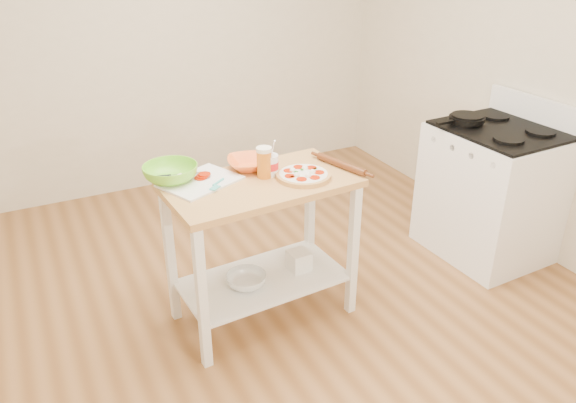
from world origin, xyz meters
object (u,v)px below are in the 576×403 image
at_px(cutting_board, 199,181).
at_px(knife, 170,176).
at_px(gas_stove, 491,191).
at_px(shelf_glass_bowl, 246,280).
at_px(orange_bowl, 250,163).
at_px(beer_pint, 264,162).
at_px(yogurt_tub, 270,165).
at_px(shelf_bin, 299,260).
at_px(spatula, 217,185).
at_px(green_bowl, 171,173).
at_px(rolling_pin, 341,165).
at_px(prep_island, 262,222).
at_px(pizza, 303,175).
at_px(skillet, 466,119).

bearing_deg(cutting_board, knife, 114.23).
height_order(gas_stove, shelf_glass_bowl, gas_stove).
bearing_deg(orange_bowl, beer_pint, -80.65).
bearing_deg(yogurt_tub, shelf_bin, -22.21).
distance_m(spatula, knife, 0.29).
relative_size(yogurt_tub, shelf_bin, 1.73).
relative_size(gas_stove, green_bowl, 3.70).
height_order(knife, yogurt_tub, yogurt_tub).
bearing_deg(gas_stove, rolling_pin, 178.38).
bearing_deg(prep_island, gas_stove, -0.92).
xyz_separation_m(rolling_pin, shelf_glass_bowl, (-0.61, 0.01, -0.62)).
xyz_separation_m(pizza, green_bowl, (-0.67, 0.29, 0.03)).
bearing_deg(skillet, orange_bowl, 178.31).
xyz_separation_m(knife, shelf_glass_bowl, (0.32, -0.28, -0.62)).
distance_m(pizza, rolling_pin, 0.26).
height_order(orange_bowl, beer_pint, beer_pint).
xyz_separation_m(spatula, orange_bowl, (0.26, 0.16, 0.02)).
xyz_separation_m(beer_pint, rolling_pin, (0.45, -0.08, -0.07)).
relative_size(spatula, rolling_pin, 0.35).
height_order(cutting_board, beer_pint, beer_pint).
distance_m(knife, shelf_bin, 0.94).
xyz_separation_m(spatula, yogurt_tub, (0.33, 0.03, 0.04)).
bearing_deg(green_bowl, beer_pint, -20.34).
distance_m(prep_island, green_bowl, 0.58).
xyz_separation_m(pizza, spatula, (-0.48, 0.09, -0.00)).
relative_size(prep_island, cutting_board, 2.23).
height_order(prep_island, beer_pint, beer_pint).
bearing_deg(prep_island, knife, 149.67).
height_order(gas_stove, yogurt_tub, yogurt_tub).
height_order(yogurt_tub, shelf_bin, yogurt_tub).
xyz_separation_m(cutting_board, yogurt_tub, (0.39, -0.08, 0.05)).
height_order(orange_bowl, rolling_pin, orange_bowl).
relative_size(gas_stove, pizza, 3.61).
bearing_deg(knife, spatula, -37.51).
relative_size(gas_stove, yogurt_tub, 5.23).
bearing_deg(shelf_bin, gas_stove, -0.79).
distance_m(prep_island, pizza, 0.36).
xyz_separation_m(gas_stove, yogurt_tub, (-1.68, 0.09, 0.49)).
bearing_deg(beer_pint, orange_bowl, 99.35).
distance_m(pizza, spatula, 0.49).
bearing_deg(beer_pint, knife, 156.26).
bearing_deg(knife, gas_stove, 4.62).
bearing_deg(pizza, prep_island, 165.00).
distance_m(cutting_board, beer_pint, 0.37).
relative_size(cutting_board, green_bowl, 1.62).
xyz_separation_m(knife, shelf_bin, (0.67, -0.26, -0.60)).
relative_size(gas_stove, beer_pint, 6.35).
height_order(skillet, orange_bowl, skillet).
height_order(orange_bowl, green_bowl, green_bowl).
bearing_deg(gas_stove, shelf_bin, 177.03).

